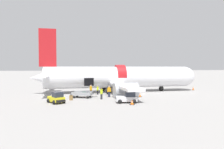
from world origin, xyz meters
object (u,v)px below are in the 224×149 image
object	(u,v)px
ground_crew_driver	(98,90)
suitcase_on_tarmac_upright	(71,98)
baggage_tug_mid	(127,98)
ground_crew_loader_a	(101,93)
baggage_cart_loading	(83,95)
baggage_tug_lead	(57,98)
ground_crew_loader_b	(91,90)
airplane	(118,78)
ground_crew_supervisor	(109,91)

from	to	relation	value
ground_crew_driver	suitcase_on_tarmac_upright	size ratio (longest dim) A/B	1.89
baggage_tug_mid	ground_crew_driver	distance (m)	9.21
ground_crew_loader_a	suitcase_on_tarmac_upright	distance (m)	4.49
baggage_tug_mid	suitcase_on_tarmac_upright	xyz separation A→B (m)	(-7.42, 3.62, -0.29)
baggage_tug_mid	baggage_cart_loading	distance (m)	8.01
suitcase_on_tarmac_upright	baggage_tug_lead	bearing A→B (deg)	-135.69
baggage_tug_mid	ground_crew_loader_a	world-z (taller)	ground_crew_loader_a
ground_crew_loader_a	ground_crew_loader_b	bearing A→B (deg)	102.53
airplane	baggage_tug_lead	size ratio (longest dim) A/B	10.94
ground_crew_driver	suitcase_on_tarmac_upright	distance (m)	6.98
ground_crew_loader_a	ground_crew_supervisor	world-z (taller)	ground_crew_supervisor
baggage_tug_lead	ground_crew_loader_b	xyz separation A→B (m)	(5.34, 6.56, 0.28)
ground_crew_loader_a	baggage_tug_mid	bearing A→B (deg)	-50.11
ground_crew_loader_a	ground_crew_driver	distance (m)	5.25
airplane	ground_crew_driver	bearing A→B (deg)	-148.71
baggage_tug_lead	suitcase_on_tarmac_upright	bearing A→B (deg)	44.31
ground_crew_supervisor	baggage_cart_loading	bearing A→B (deg)	176.85
ground_crew_loader_a	ground_crew_supervisor	size ratio (longest dim) A/B	0.97
ground_crew_driver	suitcase_on_tarmac_upright	xyz separation A→B (m)	(-4.66, -5.17, -0.47)
baggage_tug_mid	baggage_cart_loading	bearing A→B (deg)	133.91
baggage_tug_lead	ground_crew_loader_a	world-z (taller)	ground_crew_loader_a
airplane	baggage_tug_mid	size ratio (longest dim) A/B	10.35
baggage_cart_loading	ground_crew_loader_b	size ratio (longest dim) A/B	2.29
baggage_tug_lead	ground_crew_loader_b	world-z (taller)	ground_crew_loader_b
airplane	suitcase_on_tarmac_upright	world-z (taller)	airplane
airplane	ground_crew_supervisor	distance (m)	6.80
airplane	suitcase_on_tarmac_upright	xyz separation A→B (m)	(-8.94, -7.77, -2.44)
ground_crew_loader_b	suitcase_on_tarmac_upright	bearing A→B (deg)	-126.10
baggage_tug_lead	ground_crew_loader_a	xyz separation A→B (m)	(6.39, 1.81, 0.26)
baggage_cart_loading	ground_crew_driver	bearing A→B (deg)	47.20
ground_crew_loader_a	baggage_cart_loading	bearing A→B (deg)	139.34
airplane	ground_crew_loader_b	world-z (taller)	airplane
baggage_tug_lead	suitcase_on_tarmac_upright	world-z (taller)	baggage_tug_lead
baggage_cart_loading	ground_crew_supervisor	bearing A→B (deg)	-3.15
ground_crew_driver	ground_crew_supervisor	world-z (taller)	ground_crew_supervisor
airplane	ground_crew_supervisor	size ratio (longest dim) A/B	18.06
baggage_cart_loading	ground_crew_loader_b	bearing A→B (deg)	58.57
airplane	baggage_cart_loading	bearing A→B (deg)	-141.54
ground_crew_loader_b	suitcase_on_tarmac_upright	world-z (taller)	ground_crew_loader_b
baggage_cart_loading	ground_crew_supervisor	xyz separation A→B (m)	(4.17, -0.23, 0.45)
airplane	ground_crew_driver	distance (m)	5.38
ground_crew_loader_b	ground_crew_driver	world-z (taller)	ground_crew_loader_b
baggage_tug_mid	baggage_cart_loading	xyz separation A→B (m)	(-5.55, 5.77, -0.17)
ground_crew_supervisor	ground_crew_loader_a	bearing A→B (deg)	-128.33
ground_crew_loader_b	ground_crew_supervisor	bearing A→B (deg)	-46.22
baggage_tug_lead	ground_crew_supervisor	world-z (taller)	ground_crew_supervisor
ground_crew_supervisor	ground_crew_loader_b	bearing A→B (deg)	133.78
ground_crew_loader_a	suitcase_on_tarmac_upright	bearing A→B (deg)	179.05
baggage_tug_lead	ground_crew_loader_a	bearing A→B (deg)	15.85
ground_crew_driver	suitcase_on_tarmac_upright	bearing A→B (deg)	-132.04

